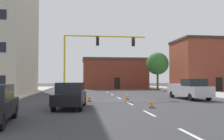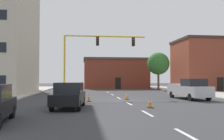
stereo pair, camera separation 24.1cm
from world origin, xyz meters
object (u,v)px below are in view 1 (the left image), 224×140
object	(u,v)px
traffic_signal_gantry	(77,76)
sedan_black_near_left	(70,95)
tree_right_far	(157,64)
pickup_truck_silver	(189,89)
traffic_cone_roadside_b	(127,96)
traffic_cone_roadside_c	(89,98)
traffic_cone_roadside_a	(152,103)

from	to	relation	value
traffic_signal_gantry	sedan_black_near_left	distance (m)	10.40
tree_right_far	sedan_black_near_left	world-z (taller)	tree_right_far
pickup_truck_silver	sedan_black_near_left	distance (m)	12.63
traffic_cone_roadside_b	traffic_cone_roadside_c	bearing A→B (deg)	-154.50
pickup_truck_silver	traffic_cone_roadside_c	xyz separation A→B (m)	(-9.76, -1.18, -0.64)
traffic_cone_roadside_c	pickup_truck_silver	bearing A→B (deg)	6.91
pickup_truck_silver	sedan_black_near_left	size ratio (longest dim) A/B	1.20
tree_right_far	pickup_truck_silver	xyz separation A→B (m)	(-2.78, -18.34, -3.61)
tree_right_far	traffic_cone_roadside_a	distance (m)	26.42
traffic_cone_roadside_a	traffic_signal_gantry	bearing A→B (deg)	115.99
tree_right_far	traffic_cone_roadside_c	world-z (taller)	tree_right_far
pickup_truck_silver	sedan_black_near_left	bearing A→B (deg)	-152.52
traffic_signal_gantry	tree_right_far	xyz separation A→B (m)	(13.74, 13.87, 2.28)
traffic_cone_roadside_c	tree_right_far	bearing A→B (deg)	57.29
traffic_signal_gantry	traffic_cone_roadside_a	xyz separation A→B (m)	(5.26, -10.79, -1.98)
traffic_cone_roadside_a	traffic_cone_roadside_c	distance (m)	6.54
traffic_signal_gantry	sedan_black_near_left	size ratio (longest dim) A/B	2.14
traffic_signal_gantry	pickup_truck_silver	size ratio (longest dim) A/B	1.79
pickup_truck_silver	traffic_cone_roadside_a	xyz separation A→B (m)	(-5.70, -6.32, -0.66)
traffic_cone_roadside_b	traffic_cone_roadside_a	bearing A→B (deg)	-87.02
pickup_truck_silver	sedan_black_near_left	xyz separation A→B (m)	(-11.21, -5.83, -0.09)
sedan_black_near_left	traffic_cone_roadside_a	size ratio (longest dim) A/B	7.13
traffic_signal_gantry	tree_right_far	distance (m)	19.65
sedan_black_near_left	traffic_cone_roadside_c	world-z (taller)	sedan_black_near_left
traffic_signal_gantry	traffic_cone_roadside_c	bearing A→B (deg)	-78.02
tree_right_far	traffic_cone_roadside_c	distance (m)	23.59
traffic_cone_roadside_a	traffic_cone_roadside_b	distance (m)	6.91
tree_right_far	traffic_cone_roadside_b	xyz separation A→B (m)	(-8.84, -17.76, -4.27)
pickup_truck_silver	traffic_signal_gantry	bearing A→B (deg)	157.79
sedan_black_near_left	pickup_truck_silver	bearing A→B (deg)	27.48
traffic_cone_roadside_b	traffic_cone_roadside_c	size ratio (longest dim) A/B	0.93
tree_right_far	traffic_cone_roadside_c	bearing A→B (deg)	-122.71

